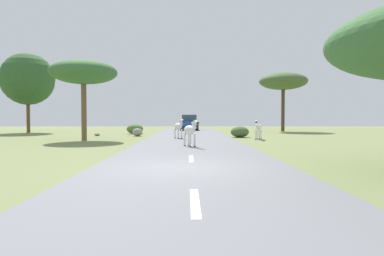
{
  "coord_description": "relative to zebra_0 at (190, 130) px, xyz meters",
  "views": [
    {
      "loc": [
        0.12,
        -9.68,
        1.53
      ],
      "look_at": [
        0.35,
        8.25,
        0.93
      ],
      "focal_mm": 30.85,
      "sensor_mm": 36.0,
      "label": 1
    }
  ],
  "objects": [
    {
      "name": "rock_2",
      "position": [
        -7.46,
        10.27,
        -0.75
      ],
      "size": [
        0.48,
        0.39,
        0.24
      ],
      "primitive_type": "ellipsoid",
      "color": "gray",
      "rests_on": "ground_plane"
    },
    {
      "name": "ground_plane",
      "position": [
        -0.25,
        -6.77,
        -0.87
      ],
      "size": [
        90.0,
        90.0,
        0.0
      ],
      "primitive_type": "plane",
      "color": "olive"
    },
    {
      "name": "zebra_1",
      "position": [
        4.66,
        5.8,
        -0.05
      ],
      "size": [
        0.77,
        1.39,
        1.38
      ],
      "rotation": [
        0.0,
        0.0,
        2.76
      ],
      "color": "silver",
      "rests_on": "ground_plane"
    },
    {
      "name": "zebra_2",
      "position": [
        -0.75,
        6.27,
        0.01
      ],
      "size": [
        0.81,
        1.39,
        1.39
      ],
      "rotation": [
        0.0,
        0.0,
        3.56
      ],
      "color": "silver",
      "rests_on": "road"
    },
    {
      "name": "tree_1",
      "position": [
        9.97,
        18.34,
        4.39
      ],
      "size": [
        5.02,
        5.02,
        6.18
      ],
      "color": "#4C3823",
      "rests_on": "ground_plane"
    },
    {
      "name": "car_0",
      "position": [
        0.04,
        21.35,
        -0.02
      ],
      "size": [
        2.06,
        4.36,
        1.74
      ],
      "rotation": [
        0.0,
        0.0,
        3.15
      ],
      "color": "#1E479E",
      "rests_on": "road"
    },
    {
      "name": "bush_2",
      "position": [
        3.79,
        8.25,
        -0.46
      ],
      "size": [
        1.37,
        1.23,
        0.82
      ],
      "primitive_type": "ellipsoid",
      "color": "#425B2D",
      "rests_on": "ground_plane"
    },
    {
      "name": "tree_4",
      "position": [
        -15.78,
        16.08,
        4.36
      ],
      "size": [
        5.05,
        5.05,
        7.77
      ],
      "color": "brown",
      "rests_on": "ground_plane"
    },
    {
      "name": "tree_5",
      "position": [
        -7.0,
        5.45,
        3.57
      ],
      "size": [
        4.38,
        4.38,
        5.25
      ],
      "color": "brown",
      "rests_on": "ground_plane"
    },
    {
      "name": "rock_1",
      "position": [
        -4.13,
        9.79,
        -0.55
      ],
      "size": [
        0.8,
        0.72,
        0.63
      ],
      "primitive_type": "ellipsoid",
      "color": "gray",
      "rests_on": "ground_plane"
    },
    {
      "name": "lane_markings",
      "position": [
        -0.01,
        -7.77,
        -0.82
      ],
      "size": [
        0.16,
        56.0,
        0.01
      ],
      "color": "silver",
      "rests_on": "road"
    },
    {
      "name": "zebra_0",
      "position": [
        0.0,
        0.0,
        0.0
      ],
      "size": [
        0.87,
        1.35,
        1.38
      ],
      "rotation": [
        0.0,
        0.0,
        3.62
      ],
      "color": "silver",
      "rests_on": "road"
    },
    {
      "name": "bush_1",
      "position": [
        -4.93,
        13.48,
        -0.42
      ],
      "size": [
        1.49,
        1.34,
        0.89
      ],
      "primitive_type": "ellipsoid",
      "color": "#4C7038",
      "rests_on": "ground_plane"
    },
    {
      "name": "road",
      "position": [
        -0.01,
        -6.77,
        -0.85
      ],
      "size": [
        6.0,
        64.0,
        0.05
      ],
      "primitive_type": "cube",
      "color": "slate",
      "rests_on": "ground_plane"
    }
  ]
}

